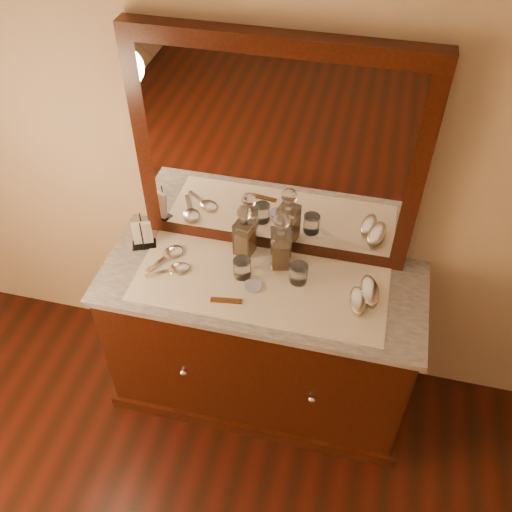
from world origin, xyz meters
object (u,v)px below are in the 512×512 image
Objects in this scene: hand_mirror_inner at (175,269)px; comb at (226,301)px; pin_dish at (253,286)px; decanter_left at (244,235)px; decanter_right at (281,246)px; napkin_rack at (143,235)px; dresser_cabinet at (261,342)px; hand_mirror_outer at (170,254)px; brush_near at (358,301)px; brush_far at (369,292)px; mirror_frame at (276,154)px.

comb is at bearing -23.92° from hand_mirror_inner.
hand_mirror_inner is at bearing 177.75° from pin_dish.
decanter_right is at bearing -13.12° from decanter_left.
comb is at bearing -27.97° from napkin_rack.
hand_mirror_inner reaches higher than dresser_cabinet.
hand_mirror_outer is at bearing -161.79° from decanter_left.
napkin_rack reaches higher than pin_dish.
brush_near reaches higher than pin_dish.
decanter_right reaches higher than dresser_cabinet.
brush_near is at bearing 3.16° from comb.
dresser_cabinet is 0.78m from napkin_rack.
brush_near reaches higher than hand_mirror_outer.
decanter_right is (0.08, 0.17, 0.11)m from pin_dish.
brush_far is 0.88× the size of hand_mirror_outer.
decanter_left reaches higher than brush_near.
decanter_left is 0.35m from hand_mirror_outer.
brush_near is 0.88× the size of brush_far.
napkin_rack is 0.62× the size of decanter_left.
brush_far is at bearing -4.17° from napkin_rack.
napkin_rack reaches higher than hand_mirror_inner.
brush_far is 0.85m from hand_mirror_inner.
comb is (-0.12, -0.40, -0.49)m from mirror_frame.
brush_far is at bearing -2.12° from hand_mirror_outer.
hand_mirror_inner is at bearing -144.62° from decanter_left.
decanter_left is at bearing -143.83° from mirror_frame.
mirror_frame is 0.68m from hand_mirror_outer.
dresser_cabinet is 0.58m from decanter_left.
brush_far reaches higher than hand_mirror_inner.
hand_mirror_inner reaches higher than pin_dish.
pin_dish is 0.34× the size of hand_mirror_outer.
hand_mirror_outer is 0.10m from hand_mirror_inner.
mirror_frame reaches higher than comb.
dresser_cabinet is at bearing -9.39° from napkin_rack.
pin_dish is 0.28× the size of decanter_left.
decanter_right is at bearing -65.12° from mirror_frame.
decanter_right is (0.06, 0.12, 0.56)m from dresser_cabinet.
hand_mirror_outer is at bearing 166.50° from pin_dish.
napkin_rack is at bearing -172.24° from decanter_left.
hand_mirror_outer reaches higher than dresser_cabinet.
dresser_cabinet is 0.49m from comb.
decanter_right is at bearing 64.19° from dresser_cabinet.
napkin_rack reaches higher than hand_mirror_outer.
hand_mirror_outer is (-0.32, 0.21, 0.00)m from comb.
hand_mirror_inner is (-0.39, -0.03, 0.45)m from dresser_cabinet.
napkin_rack is 0.64m from decanter_right.
hand_mirror_outer is (-0.44, -0.19, -0.49)m from mirror_frame.
hand_mirror_outer reaches higher than comb.
dresser_cabinet is at bearing 4.71° from hand_mirror_inner.
hand_mirror_outer is (-0.86, 0.10, -0.01)m from brush_near.
decanter_left is at bearing 166.88° from decanter_right.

